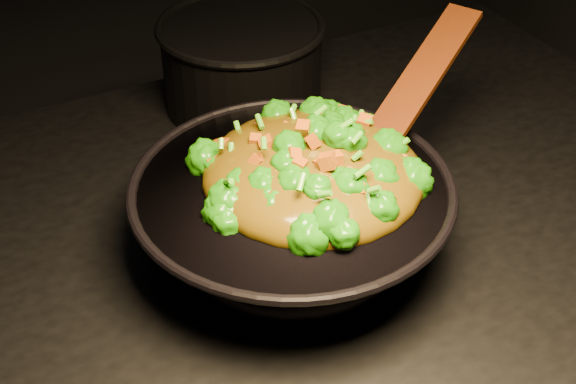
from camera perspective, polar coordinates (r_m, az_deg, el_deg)
wok at (r=0.95m, az=0.27°, el=-2.07°), size 0.43×0.43×0.10m
stir_fry at (r=0.91m, az=1.82°, el=3.28°), size 0.28×0.28×0.09m
spatula at (r=1.00m, az=8.68°, el=6.87°), size 0.28×0.18×0.12m
back_pot at (r=1.24m, az=-3.28°, el=9.07°), size 0.28×0.28×0.14m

